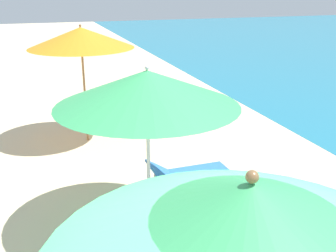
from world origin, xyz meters
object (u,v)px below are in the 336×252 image
lounger_second_shoreside (190,174)px  umbrella_second (147,88)px  lounger_farthest_shoreside (111,109)px  umbrella_farthest (81,38)px  beach_ball (206,112)px  umbrella_nearest (249,224)px  lounger_second_inland (237,235)px

lounger_second_shoreside → umbrella_second: bearing=-139.1°
lounger_second_shoreside → lounger_farthest_shoreside: size_ratio=1.01×
umbrella_farthest → umbrella_second: bearing=-84.3°
lounger_second_shoreside → beach_ball: 4.19m
lounger_second_shoreside → beach_ball: lounger_second_shoreside is taller
lounger_second_shoreside → umbrella_nearest: bearing=-110.0°
umbrella_nearest → lounger_second_inland: (1.53, 2.78, -2.19)m
lounger_second_shoreside → umbrella_farthest: umbrella_farthest is taller
umbrella_farthest → beach_ball: umbrella_farthest is taller
umbrella_second → beach_ball: size_ratio=7.45×
umbrella_second → umbrella_farthest: umbrella_farthest is taller
lounger_second_shoreside → lounger_second_inland: 1.95m
lounger_farthest_shoreside → umbrella_farthest: bearing=-125.6°
umbrella_nearest → lounger_farthest_shoreside: umbrella_nearest is taller
umbrella_nearest → lounger_farthest_shoreside: 9.36m
lounger_second_inland → lounger_farthest_shoreside: 6.29m
lounger_farthest_shoreside → beach_ball: size_ratio=4.36×
umbrella_nearest → lounger_second_inland: size_ratio=1.72×
lounger_farthest_shoreside → beach_ball: bearing=-16.0°
umbrella_nearest → umbrella_second: 3.87m
umbrella_second → umbrella_farthest: 4.00m
lounger_second_inland → umbrella_farthest: size_ratio=0.60×
umbrella_nearest → umbrella_farthest: size_ratio=1.02×
lounger_farthest_shoreside → lounger_second_shoreside: bearing=-84.9°
lounger_second_shoreside → lounger_second_inland: (-0.07, -1.95, -0.01)m
lounger_second_inland → umbrella_second: bearing=138.8°
lounger_second_inland → lounger_farthest_shoreside: lounger_farthest_shoreside is taller
umbrella_farthest → lounger_farthest_shoreside: umbrella_farthest is taller
umbrella_nearest → beach_ball: bearing=67.3°
lounger_second_inland → lounger_farthest_shoreside: bearing=101.1°
lounger_second_inland → umbrella_farthest: umbrella_farthest is taller
umbrella_second → umbrella_farthest: bearing=95.7°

